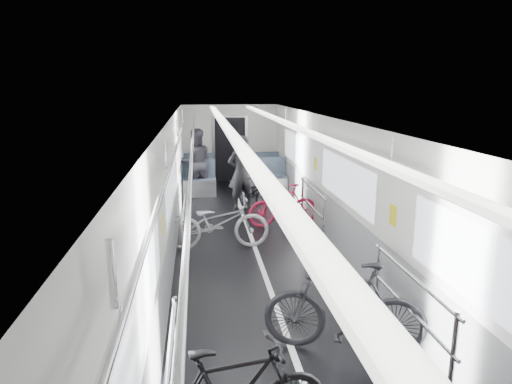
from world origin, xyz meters
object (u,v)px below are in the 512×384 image
bike_right_near (345,307)px  person_seated (196,162)px  bike_right_far (283,205)px  bike_aisle (253,192)px  person_standing (241,173)px  bike_left_far (218,222)px

bike_right_near → person_seated: (-1.66, 7.94, 0.37)m
bike_right_far → bike_aisle: (-0.50, 1.39, -0.01)m
bike_right_far → person_standing: (-0.76, 1.49, 0.45)m
person_standing → bike_right_near: bearing=84.7°
bike_right_near → bike_aisle: (-0.30, 6.18, -0.09)m
bike_right_far → person_seated: person_seated is taller
bike_aisle → person_standing: 0.53m
bike_aisle → person_seated: size_ratio=0.94×
bike_left_far → person_seated: person_seated is taller
bike_right_near → bike_left_far: bearing=-143.7°
bike_left_far → bike_aisle: size_ratio=1.10×
bike_left_far → bike_aisle: bearing=-21.1°
bike_aisle → person_standing: bearing=145.1°
bike_right_far → person_seated: 3.68m
bike_right_near → person_standing: (-0.57, 6.28, 0.36)m
bike_left_far → bike_right_near: size_ratio=1.04×
bike_left_far → person_seated: (-0.39, 4.33, 0.42)m
person_standing → person_seated: size_ratio=0.99×
bike_aisle → person_seated: person_seated is taller
bike_right_near → bike_aisle: 6.19m
person_standing → bike_right_far: bearing=106.6°
person_seated → bike_right_far: bearing=115.3°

